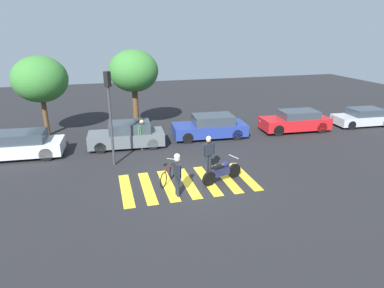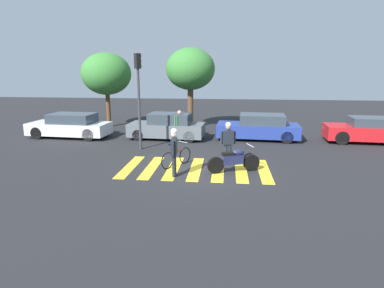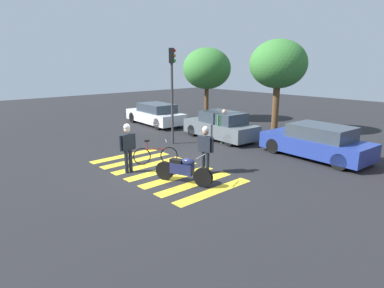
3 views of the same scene
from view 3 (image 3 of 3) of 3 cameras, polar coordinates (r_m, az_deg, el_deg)
ground_plane at (r=12.24m, az=-5.21°, el=-4.69°), size 60.00×60.00×0.00m
police_motorcycle at (r=10.84m, az=-1.58°, el=-4.59°), size 2.04×0.96×1.04m
leaning_bicycle at (r=12.93m, az=-6.47°, el=-1.93°), size 1.01×1.48×1.01m
officer_on_foot at (r=11.66m, az=2.38°, el=-0.44°), size 0.64×0.32×1.75m
officer_by_motorcycle at (r=11.97m, az=-11.26°, el=-0.06°), size 0.24×0.68×1.82m
pedestrian_bystander at (r=16.14m, az=5.66°, el=3.53°), size 0.52×0.51×1.72m
crosswalk_stripes at (r=12.24m, az=-5.21°, el=-4.68°), size 5.85×3.14×0.01m
car_white_van at (r=21.30m, az=-6.46°, el=5.21°), size 4.70×2.09×1.39m
car_grey_coupe at (r=17.17m, az=5.10°, el=3.17°), size 4.32×1.95×1.46m
car_blue_hatchback at (r=14.64m, az=21.10°, el=0.31°), size 4.62×2.14×1.42m
traffic_light_pole at (r=15.81m, az=-3.51°, el=10.95°), size 0.34×0.34×4.61m
street_tree_near at (r=22.71m, az=2.63°, el=13.11°), size 3.27×3.27×4.95m
street_tree_mid at (r=19.12m, az=14.94°, el=13.37°), size 3.17×3.17×5.22m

